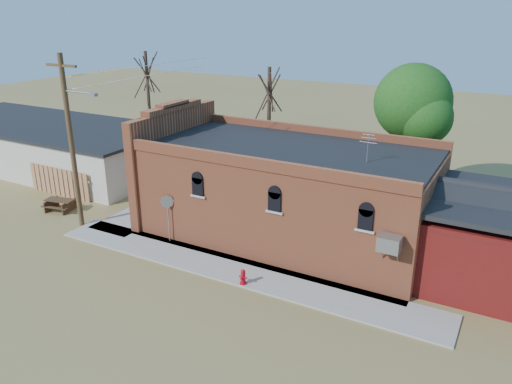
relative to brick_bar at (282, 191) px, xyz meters
The scene contains 15 objects.
ground 6.19m from the brick_bar, 106.65° to the right, with size 120.00×120.00×0.00m, color olive.
sidewalk_south 5.14m from the brick_bar, 91.78° to the right, with size 19.00×2.20×0.08m, color #9E9991.
sidewalk_west 8.28m from the brick_bar, behind, with size 2.60×10.00×0.08m, color #9E9991.
brick_bar is the anchor object (origin of this frame).
red_shed 9.86m from the brick_bar, ahead, with size 5.40×6.40×4.30m.
storage_building 20.81m from the brick_bar, behind, with size 20.40×8.40×3.17m.
wood_fence 14.61m from the brick_bar, behind, with size 5.20×0.10×1.80m, color #AE774E, non-canonical shape.
utility_pole 10.96m from the brick_bar, 156.31° to the right, with size 3.12×0.26×9.00m.
tree_bare_near 9.54m from the brick_bar, 121.74° to the left, with size 2.80×2.80×7.65m.
tree_bare_far 18.25m from the brick_bar, 151.47° to the left, with size 2.80×2.80×8.16m.
tree_leafy 9.80m from the brick_bar, 61.44° to the left, with size 4.40×4.40×8.15m.
fire_hydrant 5.90m from the brick_bar, 80.63° to the right, with size 0.38×0.36×0.67m.
stop_sign 5.74m from the brick_bar, 139.80° to the right, with size 0.51×0.51×2.45m.
trash_barrel 7.38m from the brick_bar, 166.25° to the right, with size 0.56×0.56×0.87m, color navy.
picnic_table 13.10m from the brick_bar, 164.84° to the right, with size 1.87×1.56×0.68m.
Camera 1 is at (11.88, -15.84, 10.97)m, focal length 35.00 mm.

